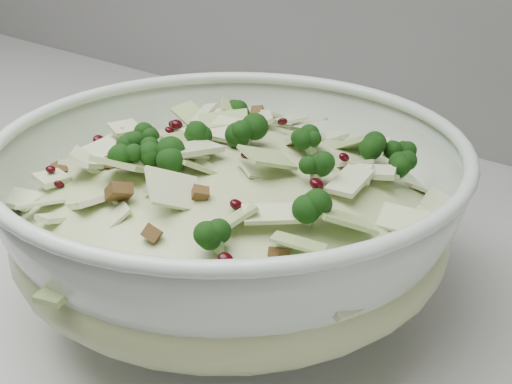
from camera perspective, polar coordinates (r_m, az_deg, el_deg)
mixing_bowl at (r=0.49m, az=-2.02°, el=-2.37°), size 0.39×0.39×0.13m
salad at (r=0.48m, az=-2.05°, el=-0.20°), size 0.30×0.30×0.13m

